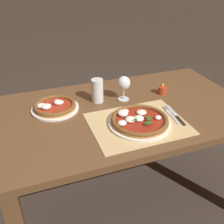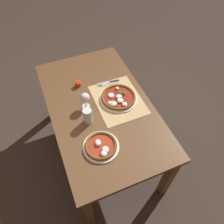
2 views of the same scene
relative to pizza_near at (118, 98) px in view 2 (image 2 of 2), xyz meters
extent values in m
plane|color=#382D26|center=(0.00, 0.18, -0.76)|extent=(24.00, 24.00, 0.00)
cube|color=brown|center=(0.00, 0.18, -0.04)|extent=(1.47, 0.86, 0.04)
cube|color=brown|center=(-0.68, -0.19, -0.41)|extent=(0.07, 0.07, 0.70)
cube|color=brown|center=(0.67, -0.19, -0.41)|extent=(0.07, 0.07, 0.70)
cube|color=brown|center=(-0.68, 0.55, -0.41)|extent=(0.07, 0.07, 0.70)
cube|color=brown|center=(0.67, 0.55, -0.41)|extent=(0.07, 0.07, 0.70)
cube|color=tan|center=(0.00, 0.00, -0.02)|extent=(0.51, 0.40, 0.00)
cylinder|color=white|center=(0.00, 0.00, -0.01)|extent=(0.33, 0.33, 0.01)
cylinder|color=#B77F42|center=(0.00, 0.00, 0.00)|extent=(0.31, 0.31, 0.01)
torus|color=brown|center=(0.00, 0.00, 0.01)|extent=(0.31, 0.31, 0.02)
cylinder|color=maroon|center=(0.00, 0.00, 0.00)|extent=(0.25, 0.25, 0.00)
ellipsoid|color=silver|center=(0.00, 0.00, 0.02)|extent=(0.05, 0.06, 0.03)
ellipsoid|color=silver|center=(-0.05, 0.00, 0.01)|extent=(0.06, 0.06, 0.03)
ellipsoid|color=silver|center=(-0.06, 0.07, 0.02)|extent=(0.06, 0.06, 0.03)
ellipsoid|color=silver|center=(-0.10, -0.01, 0.01)|extent=(0.05, 0.05, 0.03)
ellipsoid|color=silver|center=(-0.04, 0.10, 0.01)|extent=(0.04, 0.04, 0.02)
ellipsoid|color=silver|center=(0.04, 0.05, 0.01)|extent=(0.06, 0.05, 0.02)
ellipsoid|color=silver|center=(0.10, -0.03, 0.01)|extent=(0.04, 0.03, 0.02)
ellipsoid|color=#1E5B1E|center=(-0.04, -0.01, 0.02)|extent=(0.04, 0.02, 0.00)
ellipsoid|color=#1E5B1E|center=(0.02, -0.07, 0.02)|extent=(0.05, 0.03, 0.00)
ellipsoid|color=#1E5B1E|center=(0.04, -0.03, 0.02)|extent=(0.04, 0.05, 0.00)
cylinder|color=white|center=(-0.39, 0.31, -0.02)|extent=(0.28, 0.28, 0.01)
cylinder|color=#B77F42|center=(-0.39, 0.31, -0.01)|extent=(0.24, 0.24, 0.01)
torus|color=brown|center=(-0.39, 0.31, 0.00)|extent=(0.24, 0.24, 0.02)
cylinder|color=maroon|center=(-0.39, 0.31, 0.00)|extent=(0.19, 0.19, 0.00)
ellipsoid|color=silver|center=(-0.37, 0.33, 0.01)|extent=(0.04, 0.04, 0.03)
ellipsoid|color=silver|center=(-0.44, 0.30, 0.01)|extent=(0.06, 0.05, 0.03)
ellipsoid|color=silver|center=(-0.36, 0.32, 0.01)|extent=(0.05, 0.04, 0.02)
ellipsoid|color=silver|center=(-0.47, 0.32, 0.01)|extent=(0.05, 0.05, 0.03)
cylinder|color=silver|center=(0.03, 0.29, -0.02)|extent=(0.07, 0.07, 0.00)
cylinder|color=silver|center=(0.03, 0.29, 0.01)|extent=(0.01, 0.01, 0.06)
ellipsoid|color=silver|center=(0.03, 0.29, 0.09)|extent=(0.08, 0.08, 0.08)
ellipsoid|color=#C17019|center=(0.03, 0.29, 0.08)|extent=(0.07, 0.07, 0.05)
cylinder|color=silver|center=(-0.13, 0.32, 0.05)|extent=(0.07, 0.07, 0.15)
cylinder|color=black|center=(-0.13, 0.32, 0.03)|extent=(0.07, 0.07, 0.12)
cylinder|color=silver|center=(-0.13, 0.32, 0.10)|extent=(0.07, 0.07, 0.02)
cube|color=#B7B7BC|center=(0.20, -0.03, -0.02)|extent=(0.02, 0.12, 0.00)
cube|color=#B7B7BC|center=(0.21, 0.05, -0.02)|extent=(0.03, 0.05, 0.00)
cylinder|color=#B7B7BC|center=(0.22, 0.09, -0.02)|extent=(0.01, 0.04, 0.00)
cylinder|color=#B7B7BC|center=(0.22, 0.09, -0.02)|extent=(0.01, 0.04, 0.00)
cylinder|color=#B7B7BC|center=(0.21, 0.09, -0.02)|extent=(0.01, 0.04, 0.00)
cylinder|color=#B7B7BC|center=(0.21, 0.09, -0.02)|extent=(0.01, 0.04, 0.00)
cube|color=black|center=(0.22, -0.06, -0.02)|extent=(0.02, 0.10, 0.01)
cube|color=#B7B7BC|center=(0.23, 0.05, -0.02)|extent=(0.03, 0.12, 0.00)
cylinder|color=#B23819|center=(0.30, 0.28, 0.00)|extent=(0.06, 0.06, 0.05)
cylinder|color=silver|center=(0.30, 0.28, -0.01)|extent=(0.04, 0.04, 0.03)
ellipsoid|color=#F9C64C|center=(0.30, 0.28, 0.04)|extent=(0.01, 0.01, 0.02)
camera|label=1|loc=(-0.54, -1.05, 0.75)|focal=42.00mm
camera|label=2|loc=(-1.17, 0.54, 1.43)|focal=35.00mm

